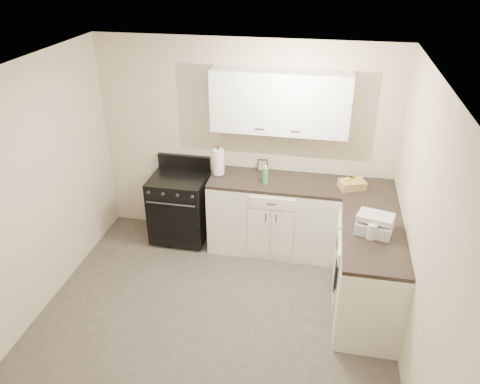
% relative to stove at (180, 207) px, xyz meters
% --- Properties ---
extents(floor, '(3.60, 3.60, 0.00)m').
position_rel_stove_xyz_m(floor, '(0.77, -1.48, -0.46)').
color(floor, '#473F38').
rests_on(floor, ground).
extents(ceiling, '(3.60, 3.60, 0.00)m').
position_rel_stove_xyz_m(ceiling, '(0.77, -1.48, 2.04)').
color(ceiling, white).
rests_on(ceiling, wall_back).
extents(wall_back, '(3.60, 0.00, 3.60)m').
position_rel_stove_xyz_m(wall_back, '(0.77, 0.32, 0.79)').
color(wall_back, beige).
rests_on(wall_back, ground).
extents(wall_right, '(0.00, 3.60, 3.60)m').
position_rel_stove_xyz_m(wall_right, '(2.57, -1.48, 0.79)').
color(wall_right, beige).
rests_on(wall_right, ground).
extents(wall_left, '(0.00, 3.60, 3.60)m').
position_rel_stove_xyz_m(wall_left, '(-1.03, -1.48, 0.79)').
color(wall_left, beige).
rests_on(wall_left, ground).
extents(base_cabinets_back, '(1.55, 0.60, 0.90)m').
position_rel_stove_xyz_m(base_cabinets_back, '(1.20, 0.02, -0.01)').
color(base_cabinets_back, silver).
rests_on(base_cabinets_back, floor).
extents(base_cabinets_right, '(0.60, 1.90, 0.90)m').
position_rel_stove_xyz_m(base_cabinets_right, '(2.27, -0.63, -0.01)').
color(base_cabinets_right, silver).
rests_on(base_cabinets_right, floor).
extents(countertop_back, '(1.55, 0.60, 0.04)m').
position_rel_stove_xyz_m(countertop_back, '(1.20, 0.02, 0.46)').
color(countertop_back, black).
rests_on(countertop_back, base_cabinets_back).
extents(countertop_right, '(0.60, 1.90, 0.04)m').
position_rel_stove_xyz_m(countertop_right, '(2.27, -0.63, 0.46)').
color(countertop_right, black).
rests_on(countertop_right, base_cabinets_right).
extents(upper_cabinets, '(1.55, 0.30, 0.70)m').
position_rel_stove_xyz_m(upper_cabinets, '(1.20, 0.18, 1.38)').
color(upper_cabinets, white).
rests_on(upper_cabinets, wall_back).
extents(stove, '(0.68, 0.58, 0.83)m').
position_rel_stove_xyz_m(stove, '(0.00, 0.00, 0.00)').
color(stove, black).
rests_on(stove, floor).
extents(knife_block, '(0.11, 0.11, 0.21)m').
position_rel_stove_xyz_m(knife_block, '(0.50, 0.11, 0.59)').
color(knife_block, '#D4AD82').
rests_on(knife_block, countertop_back).
extents(paper_towel, '(0.16, 0.16, 0.32)m').
position_rel_stove_xyz_m(paper_towel, '(0.50, 0.06, 0.64)').
color(paper_towel, white).
rests_on(paper_towel, countertop_back).
extents(soap_bottle, '(0.09, 0.09, 0.20)m').
position_rel_stove_xyz_m(soap_bottle, '(1.09, -0.07, 0.58)').
color(soap_bottle, '#3B9B53').
rests_on(soap_bottle, countertop_back).
extents(picture_frame, '(0.13, 0.05, 0.15)m').
position_rel_stove_xyz_m(picture_frame, '(1.01, 0.25, 0.56)').
color(picture_frame, black).
rests_on(picture_frame, countertop_back).
extents(wicker_basket, '(0.33, 0.28, 0.09)m').
position_rel_stove_xyz_m(wicker_basket, '(2.07, -0.00, 0.53)').
color(wicker_basket, tan).
rests_on(wicker_basket, countertop_right).
extents(countertop_grill, '(0.39, 0.38, 0.12)m').
position_rel_stove_xyz_m(countertop_grill, '(2.27, -0.87, 0.54)').
color(countertop_grill, silver).
rests_on(countertop_grill, countertop_right).
extents(glass_jar, '(0.11, 0.11, 0.16)m').
position_rel_stove_xyz_m(glass_jar, '(2.24, -1.00, 0.56)').
color(glass_jar, silver).
rests_on(glass_jar, countertop_right).
extents(oven_mitt_near, '(0.02, 0.16, 0.27)m').
position_rel_stove_xyz_m(oven_mitt_near, '(1.95, -1.09, 0.08)').
color(oven_mitt_near, black).
rests_on(oven_mitt_near, base_cabinets_right).
extents(oven_mitt_far, '(0.02, 0.15, 0.25)m').
position_rel_stove_xyz_m(oven_mitt_far, '(1.95, -1.07, 0.01)').
color(oven_mitt_far, black).
rests_on(oven_mitt_far, base_cabinets_right).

